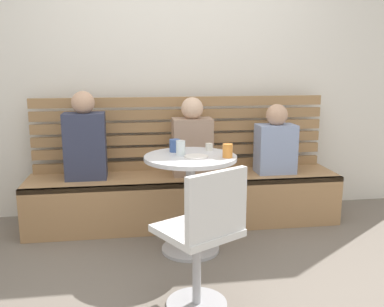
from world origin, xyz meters
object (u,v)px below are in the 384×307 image
(white_chair, at_px, (204,235))
(person_adult, at_px, (85,140))
(cafe_table, at_px, (190,185))
(person_child_left, at_px, (276,143))
(plate_small, at_px, (196,157))
(cup_mug_blue, at_px, (175,146))
(cup_water_clear, at_px, (181,148))
(cup_espresso_small, at_px, (209,147))
(booth_bench, at_px, (185,199))
(person_child_middle, at_px, (192,141))
(cup_tumbler_orange, at_px, (228,151))

(white_chair, xyz_separation_m, person_adult, (-0.77, 1.40, 0.31))
(white_chair, bearing_deg, person_adult, 118.62)
(white_chair, bearing_deg, cafe_table, 87.14)
(person_child_left, height_order, plate_small, person_child_left)
(cup_mug_blue, bearing_deg, person_adult, 148.54)
(person_child_left, distance_m, cup_water_clear, 1.06)
(cafe_table, height_order, person_adult, person_adult)
(cafe_table, relative_size, person_child_left, 1.21)
(cafe_table, xyz_separation_m, cup_water_clear, (-0.07, 0.02, 0.28))
(white_chair, xyz_separation_m, cup_espresso_small, (0.21, 0.98, 0.30))
(cafe_table, relative_size, white_chair, 0.87)
(cup_espresso_small, xyz_separation_m, cup_mug_blue, (-0.27, -0.01, 0.02))
(booth_bench, distance_m, cafe_table, 0.64)
(cafe_table, distance_m, person_child_middle, 0.64)
(booth_bench, distance_m, cup_water_clear, 0.80)
(cafe_table, bearing_deg, cup_tumbler_orange, -21.10)
(cup_espresso_small, xyz_separation_m, cup_water_clear, (-0.24, -0.15, 0.03))
(cafe_table, height_order, cup_espresso_small, cup_espresso_small)
(person_child_left, distance_m, person_child_middle, 0.75)
(cup_tumbler_orange, height_order, cup_water_clear, cup_water_clear)
(white_chair, height_order, person_child_left, person_child_left)
(person_child_middle, xyz_separation_m, cup_mug_blue, (-0.20, -0.43, 0.05))
(cup_espresso_small, bearing_deg, cafe_table, -134.84)
(person_child_middle, xyz_separation_m, cup_espresso_small, (0.07, -0.42, 0.03))
(cup_espresso_small, height_order, cup_mug_blue, cup_mug_blue)
(white_chair, xyz_separation_m, person_child_left, (0.89, 1.36, 0.24))
(booth_bench, relative_size, person_adult, 3.65)
(plate_small, bearing_deg, cup_water_clear, 140.19)
(plate_small, bearing_deg, cafe_table, 118.72)
(cafe_table, bearing_deg, person_adult, 143.40)
(white_chair, bearing_deg, cup_mug_blue, 93.26)
(person_child_left, bearing_deg, cup_espresso_small, -150.33)
(person_child_middle, bearing_deg, cup_tumbler_orange, -77.48)
(person_child_middle, distance_m, cup_tumbler_orange, 0.71)
(cup_tumbler_orange, relative_size, plate_small, 0.59)
(person_adult, xyz_separation_m, cup_water_clear, (0.74, -0.58, 0.02))
(person_adult, bearing_deg, person_child_middle, -0.51)
(booth_bench, xyz_separation_m, person_child_middle, (0.07, 0.02, 0.52))
(booth_bench, xyz_separation_m, cup_tumbler_orange, (0.22, -0.67, 0.57))
(booth_bench, bearing_deg, cafe_table, -93.25)
(cup_tumbler_orange, height_order, plate_small, cup_tumbler_orange)
(cup_espresso_small, bearing_deg, cup_tumbler_orange, -72.88)
(person_child_middle, xyz_separation_m, cup_tumbler_orange, (0.15, -0.69, 0.05))
(person_child_left, bearing_deg, cup_mug_blue, -157.38)
(person_adult, height_order, person_child_middle, person_adult)
(person_child_left, bearing_deg, white_chair, -123.03)
(cup_espresso_small, bearing_deg, person_child_middle, 99.46)
(person_adult, distance_m, person_child_middle, 0.91)
(cup_water_clear, bearing_deg, cup_mug_blue, 100.75)
(person_child_left, bearing_deg, booth_bench, 179.11)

